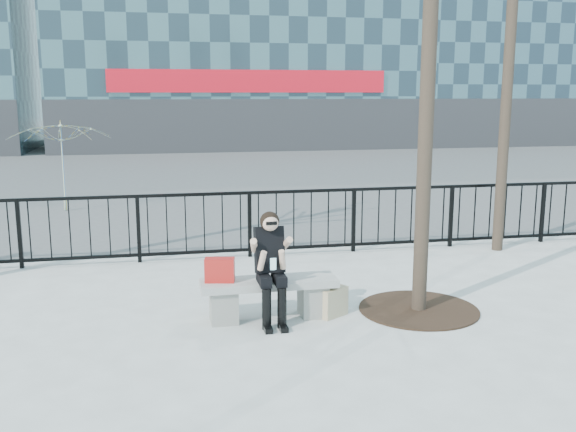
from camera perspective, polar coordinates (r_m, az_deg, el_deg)
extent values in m
plane|color=#9C9C97|center=(7.91, -1.70, -9.04)|extent=(120.00, 120.00, 0.00)
cube|color=#474747|center=(22.53, -8.29, 3.94)|extent=(60.00, 23.00, 0.01)
cube|color=black|center=(10.53, -4.54, 2.04)|extent=(14.00, 0.05, 0.05)
cube|color=black|center=(10.72, -4.46, -3.04)|extent=(14.00, 0.05, 0.05)
cube|color=#2D2D30|center=(29.64, -3.32, 8.01)|extent=(18.00, 0.08, 2.40)
cube|color=red|center=(29.54, -3.35, 11.88)|extent=(12.60, 0.12, 1.00)
cylinder|color=black|center=(7.96, 12.60, 18.24)|extent=(0.18, 0.18, 7.50)
cylinder|color=black|center=(11.51, 19.13, 14.32)|extent=(0.18, 0.18, 7.00)
cylinder|color=black|center=(8.34, 11.53, -8.12)|extent=(1.50, 1.50, 0.02)
cube|color=slate|center=(7.78, -5.74, -7.90)|extent=(0.32, 0.38, 0.40)
cube|color=slate|center=(7.96, 2.23, -7.41)|extent=(0.32, 0.38, 0.40)
cube|color=gray|center=(7.77, -1.71, -5.96)|extent=(1.65, 0.46, 0.09)
cube|color=#B51A16|center=(7.67, -6.09, -4.79)|extent=(0.37, 0.23, 0.29)
cube|color=beige|center=(7.93, 4.10, -7.66)|extent=(0.39, 0.32, 0.36)
imported|color=yellow|center=(15.52, -19.48, 4.18)|extent=(3.03, 3.06, 2.09)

